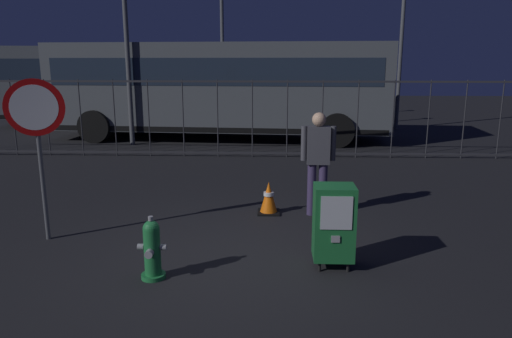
% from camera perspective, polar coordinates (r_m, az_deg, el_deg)
% --- Properties ---
extents(ground_plane, '(60.00, 60.00, 0.00)m').
position_cam_1_polar(ground_plane, '(6.15, -3.27, -10.68)').
color(ground_plane, black).
extents(fire_hydrant, '(0.33, 0.32, 0.75)m').
position_cam_1_polar(fire_hydrant, '(5.63, -12.34, -9.39)').
color(fire_hydrant, '#1E7238').
rests_on(fire_hydrant, ground_plane).
extents(newspaper_box_primary, '(0.48, 0.42, 1.02)m').
position_cam_1_polar(newspaper_box_primary, '(5.79, 9.30, -6.31)').
color(newspaper_box_primary, black).
rests_on(newspaper_box_primary, ground_plane).
extents(stop_sign, '(0.71, 0.31, 2.23)m').
position_cam_1_polar(stop_sign, '(7.01, -24.79, 4.68)').
color(stop_sign, '#4C4F54').
rests_on(stop_sign, ground_plane).
extents(pedestrian, '(0.55, 0.22, 1.67)m').
position_cam_1_polar(pedestrian, '(7.64, 7.43, 1.34)').
color(pedestrian, '#382D51').
rests_on(pedestrian, ground_plane).
extents(traffic_cone, '(0.36, 0.36, 0.53)m').
position_cam_1_polar(traffic_cone, '(7.81, 1.53, -3.49)').
color(traffic_cone, black).
rests_on(traffic_cone, ground_plane).
extents(fence_barrier, '(18.03, 0.04, 2.00)m').
position_cam_1_polar(fence_barrier, '(12.35, -0.44, 6.11)').
color(fence_barrier, '#2D2D33').
rests_on(fence_barrier, ground_plane).
extents(bus_near, '(10.66, 3.41, 3.00)m').
position_cam_1_polar(bus_near, '(15.37, -4.40, 9.96)').
color(bus_near, '#4C5156').
rests_on(bus_near, ground_plane).
extents(bus_far, '(10.74, 3.85, 3.00)m').
position_cam_1_polar(bus_far, '(19.76, -13.49, 10.26)').
color(bus_far, '#4C5156').
rests_on(bus_far, ground_plane).
extents(street_light_near_left, '(0.32, 0.32, 6.72)m').
position_cam_1_polar(street_light_near_left, '(19.00, -4.10, 17.16)').
color(street_light_near_left, '#4C4F54').
rests_on(street_light_near_left, ground_plane).
extents(street_light_near_right, '(0.32, 0.32, 6.45)m').
position_cam_1_polar(street_light_near_right, '(18.45, 17.15, 16.35)').
color(street_light_near_right, '#4C4F54').
rests_on(street_light_near_right, ground_plane).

